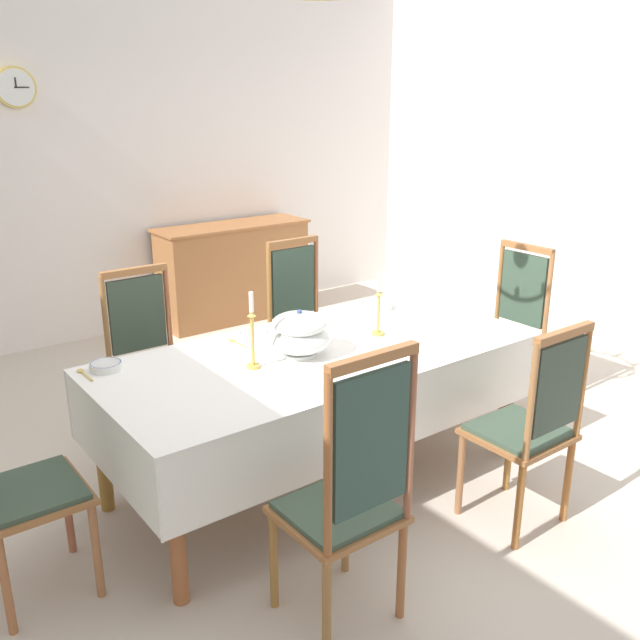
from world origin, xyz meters
TOP-DOWN VIEW (x-y plane):
  - ground at (0.00, 0.00)m, footprint 6.53×5.94m
  - back_wall at (0.00, 3.01)m, footprint 6.53×0.08m
  - dining_table at (0.00, -0.11)m, footprint 2.31×1.06m
  - tablecloth at (0.00, -0.11)m, footprint 2.33×1.08m
  - chair_south_a at (-0.56, -1.05)m, footprint 0.44×0.42m
  - chair_north_a at (-0.56, 0.82)m, footprint 0.44×0.42m
  - chair_south_b at (0.56, -1.04)m, footprint 0.44×0.42m
  - chair_north_b at (0.56, 0.82)m, footprint 0.44×0.42m
  - chair_head_west at (-1.56, -0.11)m, footprint 0.42×0.44m
  - chair_head_east at (1.56, -0.11)m, footprint 0.42×0.44m
  - soup_tureen at (-0.13, -0.11)m, footprint 0.32×0.32m
  - candlestick_west at (-0.41, -0.11)m, footprint 0.07×0.07m
  - candlestick_east at (0.41, -0.11)m, footprint 0.07×0.07m
  - bowl_near_left at (-0.99, 0.30)m, footprint 0.16×0.16m
  - bowl_near_right at (-0.19, 0.24)m, footprint 0.16×0.16m
  - bowl_far_left at (0.73, 0.26)m, footprint 0.19×0.19m
  - spoon_primary at (-1.10, 0.32)m, footprint 0.03×0.18m
  - spoon_secondary at (-0.30, 0.26)m, footprint 0.03×0.18m
  - sideboard at (1.09, 2.69)m, footprint 1.44×0.48m
  - mounted_clock at (-0.58, 2.94)m, footprint 0.30×0.06m

SIDE VIEW (x-z plane):
  - ground at x=0.00m, z-range -0.04..0.00m
  - sideboard at x=1.09m, z-range 0.00..0.91m
  - chair_south_b at x=0.56m, z-range 0.02..1.08m
  - chair_north_a at x=-0.56m, z-range 0.02..1.10m
  - chair_head_east at x=1.56m, z-range 0.01..1.13m
  - chair_north_b at x=0.56m, z-range 0.01..1.13m
  - chair_head_west at x=-1.56m, z-range 0.00..1.19m
  - chair_south_a at x=-0.56m, z-range 0.00..1.21m
  - tablecloth at x=0.00m, z-range 0.49..0.86m
  - dining_table at x=0.00m, z-range 0.31..1.08m
  - spoon_primary at x=-1.10m, z-range 0.77..0.78m
  - spoon_secondary at x=-0.30m, z-range 0.77..0.78m
  - bowl_near_left at x=-0.99m, z-range 0.77..0.81m
  - bowl_near_right at x=-0.19m, z-range 0.77..0.81m
  - bowl_far_left at x=0.73m, z-range 0.77..0.81m
  - soup_tureen at x=-0.13m, z-range 0.77..1.02m
  - candlestick_east at x=0.41m, z-range 0.74..1.09m
  - candlestick_west at x=-0.41m, z-range 0.74..1.12m
  - back_wall at x=0.00m, z-range 0.00..3.18m
  - mounted_clock at x=-0.58m, z-range 1.94..2.24m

